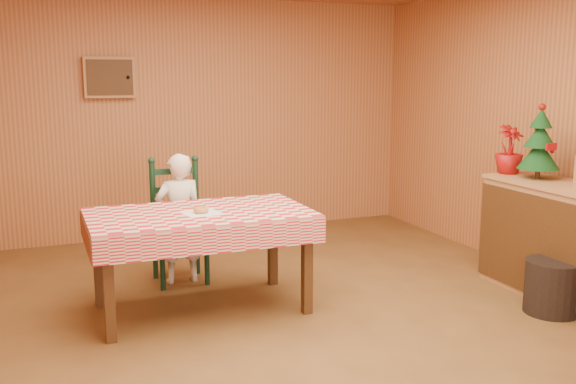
{
  "coord_description": "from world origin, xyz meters",
  "views": [
    {
      "loc": [
        -1.68,
        -4.01,
        1.79
      ],
      "look_at": [
        0.0,
        0.2,
        0.95
      ],
      "focal_mm": 40.0,
      "sensor_mm": 36.0,
      "label": 1
    }
  ],
  "objects_px": {
    "ladder_chair": "(178,224)",
    "christmas_tree": "(540,145)",
    "shelf_unit": "(555,239)",
    "dining_table": "(200,222)",
    "seated_child": "(179,219)",
    "storage_bin": "(552,287)"
  },
  "relations": [
    {
      "from": "shelf_unit",
      "to": "christmas_tree",
      "type": "distance_m",
      "value": 0.79
    },
    {
      "from": "christmas_tree",
      "to": "storage_bin",
      "type": "distance_m",
      "value": 1.2
    },
    {
      "from": "dining_table",
      "to": "ladder_chair",
      "type": "distance_m",
      "value": 0.81
    },
    {
      "from": "seated_child",
      "to": "christmas_tree",
      "type": "relative_size",
      "value": 1.81
    },
    {
      "from": "dining_table",
      "to": "shelf_unit",
      "type": "bearing_deg",
      "value": -14.89
    },
    {
      "from": "ladder_chair",
      "to": "storage_bin",
      "type": "bearing_deg",
      "value": -36.84
    },
    {
      "from": "christmas_tree",
      "to": "seated_child",
      "type": "bearing_deg",
      "value": 156.29
    },
    {
      "from": "dining_table",
      "to": "seated_child",
      "type": "bearing_deg",
      "value": 90.0
    },
    {
      "from": "seated_child",
      "to": "shelf_unit",
      "type": "bearing_deg",
      "value": 152.01
    },
    {
      "from": "ladder_chair",
      "to": "christmas_tree",
      "type": "bearing_deg",
      "value": -24.69
    },
    {
      "from": "ladder_chair",
      "to": "storage_bin",
      "type": "xyz_separation_m",
      "value": [
        2.45,
        -1.83,
        -0.3
      ]
    },
    {
      "from": "dining_table",
      "to": "shelf_unit",
      "type": "height_order",
      "value": "shelf_unit"
    },
    {
      "from": "ladder_chair",
      "to": "christmas_tree",
      "type": "height_order",
      "value": "christmas_tree"
    },
    {
      "from": "shelf_unit",
      "to": "dining_table",
      "type": "bearing_deg",
      "value": 165.11
    },
    {
      "from": "dining_table",
      "to": "storage_bin",
      "type": "relative_size",
      "value": 4.08
    },
    {
      "from": "ladder_chair",
      "to": "shelf_unit",
      "type": "bearing_deg",
      "value": -28.9
    },
    {
      "from": "shelf_unit",
      "to": "christmas_tree",
      "type": "xyz_separation_m",
      "value": [
        0.01,
        0.25,
        0.74
      ]
    },
    {
      "from": "ladder_chair",
      "to": "christmas_tree",
      "type": "relative_size",
      "value": 1.74
    },
    {
      "from": "ladder_chair",
      "to": "christmas_tree",
      "type": "distance_m",
      "value": 3.12
    },
    {
      "from": "shelf_unit",
      "to": "christmas_tree",
      "type": "bearing_deg",
      "value": 88.02
    },
    {
      "from": "dining_table",
      "to": "ladder_chair",
      "type": "height_order",
      "value": "ladder_chair"
    },
    {
      "from": "ladder_chair",
      "to": "seated_child",
      "type": "relative_size",
      "value": 0.96
    }
  ]
}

